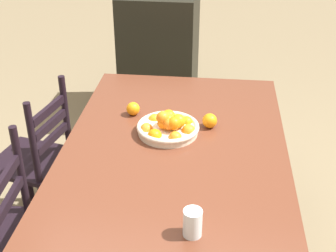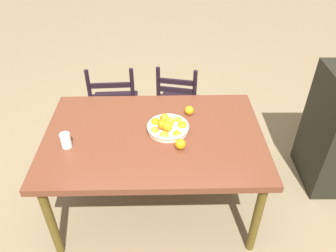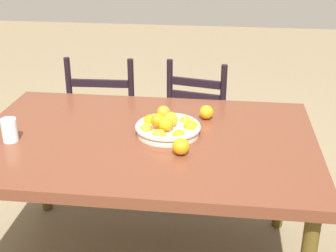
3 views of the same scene
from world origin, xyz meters
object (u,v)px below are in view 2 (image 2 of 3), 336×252
chair_near_window (178,107)px  chair_by_cabinet (115,106)px  fruit_bowl (168,126)px  drinking_glass (66,140)px  orange_loose_1 (180,144)px  dining_table (154,141)px  orange_loose_0 (189,110)px

chair_near_window → chair_by_cabinet: 0.62m
chair_by_cabinet → fruit_bowl: 1.00m
drinking_glass → chair_by_cabinet: bearing=78.2°
chair_near_window → drinking_glass: (-0.81, -0.92, 0.36)m
chair_near_window → orange_loose_1: bearing=100.2°
orange_loose_1 → drinking_glass: bearing=177.4°
chair_by_cabinet → drinking_glass: (-0.20, -0.95, 0.36)m
orange_loose_1 → dining_table: bearing=139.9°
fruit_bowl → drinking_glass: size_ratio=2.86×
chair_by_cabinet → fruit_bowl: (0.50, -0.79, 0.35)m
chair_by_cabinet → orange_loose_1: (0.58, -0.99, 0.35)m
dining_table → fruit_bowl: 0.15m
chair_by_cabinet → chair_near_window: bearing=174.7°
dining_table → orange_loose_1: 0.26m
dining_table → drinking_glass: drinking_glass is taller
dining_table → orange_loose_0: bearing=42.2°
chair_by_cabinet → orange_loose_1: size_ratio=12.40×
chair_near_window → orange_loose_0: bearing=108.0°
fruit_bowl → orange_loose_1: (0.08, -0.20, -0.00)m
chair_by_cabinet → orange_loose_0: 0.95m
chair_by_cabinet → drinking_glass: chair_by_cabinet is taller
dining_table → chair_by_cabinet: bearing=115.6°
chair_by_cabinet → dining_table: bearing=113.1°
fruit_bowl → drinking_glass: bearing=-166.8°
orange_loose_0 → drinking_glass: drinking_glass is taller
chair_near_window → drinking_glass: size_ratio=8.51×
dining_table → orange_loose_1: size_ratio=21.33×
chair_by_cabinet → orange_loose_0: size_ratio=13.11×
drinking_glass → orange_loose_0: bearing=22.9°
chair_near_window → orange_loose_1: (-0.03, -0.96, 0.34)m
orange_loose_0 → orange_loose_1: bearing=-102.4°
orange_loose_0 → chair_by_cabinet: bearing=139.1°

